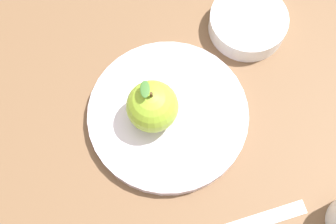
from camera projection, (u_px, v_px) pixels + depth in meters
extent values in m
plane|color=brown|center=(173.00, 144.00, 0.61)|extent=(2.40, 2.40, 0.00)
cylinder|color=silver|center=(168.00, 115.00, 0.61)|extent=(0.22, 0.22, 0.02)
torus|color=silver|center=(168.00, 114.00, 0.61)|extent=(0.22, 0.22, 0.01)
sphere|color=#8CB22D|center=(152.00, 106.00, 0.57)|extent=(0.07, 0.07, 0.07)
cylinder|color=#4C3319|center=(151.00, 95.00, 0.53)|extent=(0.00, 0.00, 0.01)
ellipsoid|color=#386628|center=(145.00, 89.00, 0.53)|extent=(0.02, 0.03, 0.00)
cylinder|color=white|center=(248.00, 23.00, 0.66)|extent=(0.12, 0.12, 0.03)
torus|color=white|center=(249.00, 19.00, 0.64)|extent=(0.12, 0.12, 0.01)
cylinder|color=#BBBBBD|center=(249.00, 19.00, 0.65)|extent=(0.09, 0.09, 0.01)
cube|color=silver|center=(257.00, 221.00, 0.57)|extent=(0.09, 0.12, 0.00)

